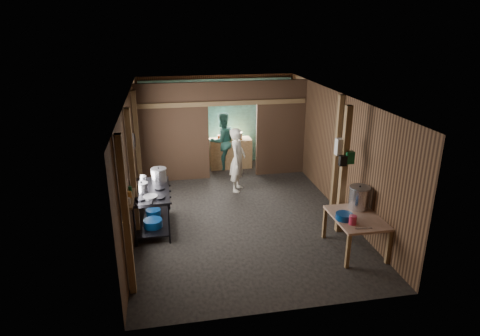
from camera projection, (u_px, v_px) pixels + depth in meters
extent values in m
cube|color=black|center=(238.00, 211.00, 9.38)|extent=(4.50, 7.00, 0.00)
cube|color=#3F3A35|center=(238.00, 96.00, 8.50)|extent=(4.50, 7.00, 0.00)
cube|color=brown|center=(217.00, 120.00, 12.18)|extent=(4.50, 0.00, 2.60)
cube|color=brown|center=(284.00, 234.00, 5.70)|extent=(4.50, 0.00, 2.60)
cube|color=brown|center=(132.00, 162.00, 8.55)|extent=(0.00, 7.00, 2.60)
cube|color=brown|center=(336.00, 151.00, 9.33)|extent=(0.00, 7.00, 2.60)
cube|color=#482E1E|center=(173.00, 133.00, 10.74)|extent=(1.85, 0.10, 2.60)
cube|color=#482E1E|center=(281.00, 128.00, 11.25)|extent=(1.35, 0.10, 2.60)
cube|color=#482E1E|center=(232.00, 93.00, 10.68)|extent=(1.30, 0.10, 0.60)
cube|color=#6CC4C7|center=(217.00, 122.00, 12.14)|extent=(4.40, 0.06, 2.50)
cube|color=#98744D|center=(230.00, 153.00, 12.02)|extent=(1.20, 0.50, 0.85)
cylinder|color=beige|center=(226.00, 100.00, 11.92)|extent=(0.20, 0.03, 0.20)
cube|color=#98744D|center=(126.00, 218.00, 6.16)|extent=(0.10, 0.12, 2.60)
cube|color=#98744D|center=(133.00, 176.00, 7.82)|extent=(0.10, 0.12, 2.60)
cube|color=#98744D|center=(138.00, 146.00, 9.67)|extent=(0.10, 0.12, 2.60)
cube|color=#98744D|center=(337.00, 153.00, 9.13)|extent=(0.10, 0.12, 2.60)
cube|color=#98744D|center=(343.00, 171.00, 8.06)|extent=(0.12, 0.12, 2.60)
cube|color=#98744D|center=(223.00, 103.00, 10.67)|extent=(4.40, 0.12, 0.12)
cylinder|color=gray|center=(133.00, 141.00, 8.81)|extent=(0.03, 0.34, 0.34)
cylinder|color=black|center=(135.00, 140.00, 9.21)|extent=(0.03, 0.30, 0.30)
cube|color=#98744D|center=(130.00, 198.00, 6.59)|extent=(0.14, 0.80, 0.03)
cylinder|color=beige|center=(128.00, 201.00, 6.34)|extent=(0.07, 0.07, 0.10)
cylinder|color=#C48234|center=(129.00, 195.00, 6.57)|extent=(0.08, 0.08, 0.10)
cylinder|color=#0E4D23|center=(130.00, 189.00, 6.77)|extent=(0.06, 0.06, 0.10)
cube|color=beige|center=(341.00, 147.00, 7.96)|extent=(0.22, 0.15, 0.32)
cube|color=#0E4D23|center=(349.00, 157.00, 7.91)|extent=(0.16, 0.12, 0.24)
cube|color=black|center=(343.00, 161.00, 7.89)|extent=(0.14, 0.10, 0.20)
cylinder|color=silver|center=(143.00, 178.00, 8.73)|extent=(0.21, 0.21, 0.11)
cylinder|color=navy|center=(153.00, 223.00, 8.27)|extent=(0.38, 0.38, 0.16)
cylinder|color=navy|center=(153.00, 212.00, 8.77)|extent=(0.31, 0.31, 0.13)
cylinder|color=navy|center=(344.00, 216.00, 7.45)|extent=(0.36, 0.36, 0.12)
cylinder|color=#B42742|center=(353.00, 220.00, 7.26)|extent=(0.17, 0.17, 0.16)
cube|color=silver|center=(364.00, 228.00, 7.13)|extent=(0.30, 0.08, 0.01)
cylinder|color=#C48234|center=(236.00, 135.00, 11.87)|extent=(0.36, 0.36, 0.20)
cylinder|color=#C22700|center=(220.00, 137.00, 11.80)|extent=(0.11, 0.11, 0.13)
imported|color=white|center=(238.00, 160.00, 10.25)|extent=(0.59, 0.69, 1.61)
imported|color=#2E6C62|center=(222.00, 141.00, 11.79)|extent=(0.97, 0.87, 1.64)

